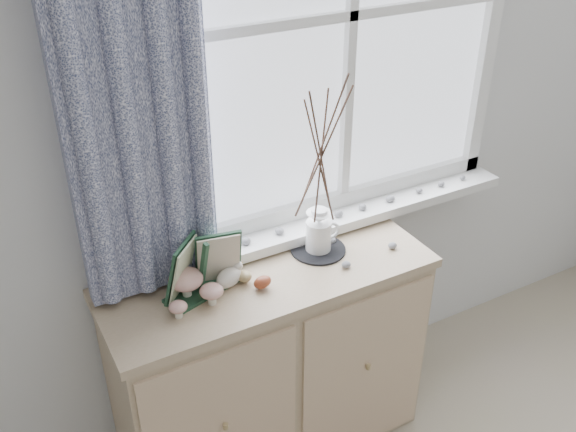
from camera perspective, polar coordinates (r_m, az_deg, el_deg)
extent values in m
cube|color=silver|center=(2.30, -1.37, 8.21)|extent=(4.00, 0.04, 2.60)
cube|color=silver|center=(2.34, 5.42, 17.45)|extent=(1.30, 0.01, 1.40)
cube|color=white|center=(2.57, 5.51, 0.15)|extent=(1.45, 0.16, 0.04)
cube|color=#0B153E|center=(1.89, -14.15, 14.22)|extent=(0.44, 0.06, 1.61)
cube|color=tan|center=(2.56, -1.56, -13.18)|extent=(1.17, 0.43, 0.81)
cube|color=tan|center=(2.29, -1.71, -5.51)|extent=(1.20, 0.45, 0.03)
cube|color=#CEB48F|center=(2.54, 6.87, -13.93)|extent=(0.55, 0.01, 0.75)
cylinder|color=silver|center=(2.17, -8.99, -6.41)|extent=(0.03, 0.03, 0.07)
ellipsoid|color=#8F1E04|center=(2.15, -9.08, -5.57)|extent=(0.12, 0.12, 0.06)
cylinder|color=silver|center=(2.14, -6.78, -7.22)|extent=(0.03, 0.03, 0.05)
ellipsoid|color=#8F1E04|center=(2.12, -6.83, -6.65)|extent=(0.08, 0.08, 0.04)
cylinder|color=silver|center=(2.11, -9.70, -8.41)|extent=(0.03, 0.03, 0.04)
ellipsoid|color=#8F1E04|center=(2.09, -9.75, -7.97)|extent=(0.06, 0.06, 0.03)
ellipsoid|color=tan|center=(2.22, -3.91, -5.37)|extent=(0.05, 0.04, 0.06)
ellipsoid|color=tan|center=(2.26, -5.59, -4.73)|extent=(0.05, 0.04, 0.06)
ellipsoid|color=brown|center=(2.19, -2.29, -5.90)|extent=(0.05, 0.04, 0.06)
cylinder|color=black|center=(2.40, 2.69, -2.99)|extent=(0.21, 0.21, 0.01)
cylinder|color=white|center=(2.36, 2.73, -1.74)|extent=(0.11, 0.11, 0.12)
cone|color=white|center=(2.32, 2.77, -0.14)|extent=(0.09, 0.09, 0.04)
cylinder|color=white|center=(2.31, 2.79, 0.31)|extent=(0.06, 0.06, 0.03)
torus|color=white|center=(2.38, 3.82, -1.29)|extent=(0.07, 0.03, 0.07)
ellipsoid|color=gray|center=(2.31, 5.19, -4.35)|extent=(0.03, 0.03, 0.02)
ellipsoid|color=gray|center=(2.44, 3.91, -2.19)|extent=(0.03, 0.03, 0.02)
ellipsoid|color=gray|center=(2.43, 9.27, -2.63)|extent=(0.03, 0.03, 0.02)
ellipsoid|color=gray|center=(2.41, 0.99, -2.49)|extent=(0.03, 0.03, 0.02)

